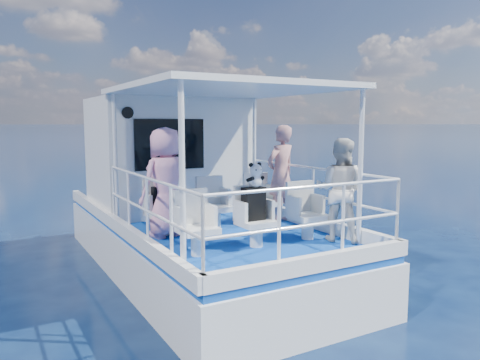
% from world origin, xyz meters
% --- Properties ---
extents(ground, '(2000.00, 2000.00, 0.00)m').
position_xyz_m(ground, '(0.00, 0.00, 0.00)').
color(ground, '#071637').
rests_on(ground, ground).
extents(hull, '(3.00, 7.00, 1.60)m').
position_xyz_m(hull, '(0.00, 1.00, 0.00)').
color(hull, white).
rests_on(hull, ground).
extents(deck, '(2.90, 6.90, 0.10)m').
position_xyz_m(deck, '(0.00, 1.00, 0.85)').
color(deck, navy).
rests_on(deck, hull).
extents(cabin, '(2.85, 2.00, 2.20)m').
position_xyz_m(cabin, '(0.00, 2.30, 2.00)').
color(cabin, white).
rests_on(cabin, deck).
extents(canopy, '(3.00, 3.20, 0.08)m').
position_xyz_m(canopy, '(0.00, -0.20, 3.14)').
color(canopy, white).
rests_on(canopy, cabin).
extents(canopy_posts, '(2.77, 2.97, 2.20)m').
position_xyz_m(canopy_posts, '(0.00, -0.25, 2.00)').
color(canopy_posts, white).
rests_on(canopy_posts, deck).
extents(railings, '(2.84, 3.59, 1.00)m').
position_xyz_m(railings, '(0.00, -0.58, 1.40)').
color(railings, white).
rests_on(railings, deck).
extents(seat_port_fwd, '(0.48, 0.46, 0.38)m').
position_xyz_m(seat_port_fwd, '(-0.90, 0.20, 1.09)').
color(seat_port_fwd, silver).
rests_on(seat_port_fwd, deck).
extents(seat_center_fwd, '(0.48, 0.46, 0.38)m').
position_xyz_m(seat_center_fwd, '(0.00, 0.20, 1.09)').
color(seat_center_fwd, silver).
rests_on(seat_center_fwd, deck).
extents(seat_stbd_fwd, '(0.48, 0.46, 0.38)m').
position_xyz_m(seat_stbd_fwd, '(0.90, 0.20, 1.09)').
color(seat_stbd_fwd, silver).
rests_on(seat_stbd_fwd, deck).
extents(seat_port_aft, '(0.48, 0.46, 0.38)m').
position_xyz_m(seat_port_aft, '(-0.90, -1.10, 1.09)').
color(seat_port_aft, silver).
rests_on(seat_port_aft, deck).
extents(seat_center_aft, '(0.48, 0.46, 0.38)m').
position_xyz_m(seat_center_aft, '(0.00, -1.10, 1.09)').
color(seat_center_aft, silver).
rests_on(seat_center_aft, deck).
extents(seat_stbd_aft, '(0.48, 0.46, 0.38)m').
position_xyz_m(seat_stbd_aft, '(0.90, -1.10, 1.09)').
color(seat_stbd_aft, silver).
rests_on(seat_stbd_aft, deck).
extents(passenger_port_fwd, '(0.72, 0.59, 1.67)m').
position_xyz_m(passenger_port_fwd, '(-0.89, 0.09, 1.73)').
color(passenger_port_fwd, pink).
rests_on(passenger_port_fwd, deck).
extents(passenger_stbd_fwd, '(0.70, 0.54, 1.69)m').
position_xyz_m(passenger_stbd_fwd, '(1.25, 0.13, 1.75)').
color(passenger_stbd_fwd, tan).
rests_on(passenger_stbd_fwd, deck).
extents(passenger_stbd_aft, '(0.89, 0.93, 1.51)m').
position_xyz_m(passenger_stbd_aft, '(1.25, -1.40, 1.66)').
color(passenger_stbd_aft, silver).
rests_on(passenger_stbd_aft, deck).
extents(backpack_port, '(0.29, 0.17, 0.39)m').
position_xyz_m(backpack_port, '(-0.93, 0.13, 1.47)').
color(backpack_port, black).
rests_on(backpack_port, seat_port_fwd).
extents(backpack_center, '(0.31, 0.17, 0.46)m').
position_xyz_m(backpack_center, '(-0.04, -1.08, 1.51)').
color(backpack_center, black).
rests_on(backpack_center, seat_center_aft).
extents(compact_camera, '(0.10, 0.06, 0.06)m').
position_xyz_m(compact_camera, '(-0.92, 0.14, 1.70)').
color(compact_camera, black).
rests_on(compact_camera, backpack_port).
extents(panda, '(0.22, 0.18, 0.34)m').
position_xyz_m(panda, '(-0.02, -1.09, 1.91)').
color(panda, white).
rests_on(panda, backpack_center).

